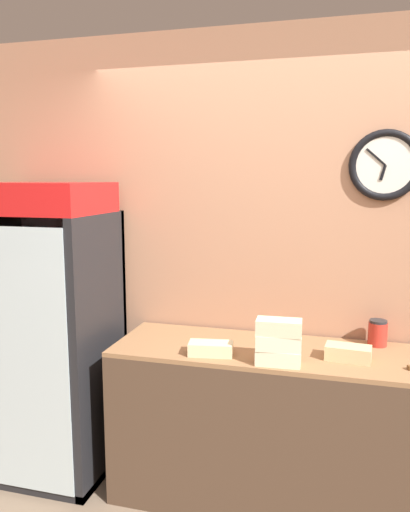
% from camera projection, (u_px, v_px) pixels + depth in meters
% --- Properties ---
extents(wall_back, '(5.20, 0.10, 2.70)m').
position_uv_depth(wall_back, '(295.00, 259.00, 2.99)').
color(wall_back, '#AD7A5B').
rests_on(wall_back, ground_plane).
extents(prep_counter, '(1.92, 0.60, 0.90)m').
position_uv_depth(prep_counter, '(284.00, 427.00, 2.80)').
color(prep_counter, '#4C3828').
rests_on(prep_counter, ground_plane).
extents(beverage_cooler, '(0.77, 0.66, 1.81)m').
position_uv_depth(beverage_cooler, '(51.00, 315.00, 3.11)').
color(beverage_cooler, black).
rests_on(beverage_cooler, ground_plane).
extents(sandwich_stack_bottom, '(0.23, 0.12, 0.08)m').
position_uv_depth(sandwich_stack_bottom, '(278.00, 357.00, 2.52)').
color(sandwich_stack_bottom, beige).
rests_on(sandwich_stack_bottom, prep_counter).
extents(sandwich_stack_middle, '(0.23, 0.13, 0.08)m').
position_uv_depth(sandwich_stack_middle, '(279.00, 342.00, 2.51)').
color(sandwich_stack_middle, beige).
rests_on(sandwich_stack_middle, sandwich_stack_bottom).
extents(sandwich_stack_top, '(0.23, 0.12, 0.08)m').
position_uv_depth(sandwich_stack_top, '(279.00, 327.00, 2.50)').
color(sandwich_stack_top, beige).
rests_on(sandwich_stack_top, sandwich_stack_middle).
extents(sandwich_flat_left, '(0.24, 0.14, 0.08)m').
position_uv_depth(sandwich_flat_left, '(348.00, 353.00, 2.58)').
color(sandwich_flat_left, tan).
rests_on(sandwich_flat_left, prep_counter).
extents(sandwich_flat_right, '(0.25, 0.15, 0.07)m').
position_uv_depth(sandwich_flat_right, '(211.00, 349.00, 2.66)').
color(sandwich_flat_right, beige).
rests_on(sandwich_flat_right, prep_counter).
extents(condiment_jar, '(0.11, 0.11, 0.15)m').
position_uv_depth(condiment_jar, '(378.00, 333.00, 2.80)').
color(condiment_jar, '#B72D23').
rests_on(condiment_jar, prep_counter).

